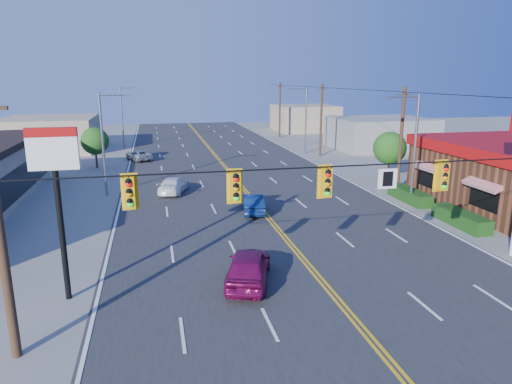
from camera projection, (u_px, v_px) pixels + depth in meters
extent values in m
plane|color=gray|center=(350.00, 316.00, 17.87)|extent=(160.00, 160.00, 0.00)
cube|color=#2D2D30|center=(247.00, 193.00, 36.78)|extent=(20.00, 120.00, 0.06)
cylinder|color=black|center=(358.00, 165.00, 16.41)|extent=(24.00, 0.05, 0.05)
cube|color=white|center=(387.00, 179.00, 16.80)|extent=(0.75, 0.04, 0.75)
cube|color=#D89E0C|center=(130.00, 193.00, 14.84)|extent=(0.55, 0.34, 1.25)
cube|color=#D89E0C|center=(235.00, 187.00, 15.58)|extent=(0.55, 0.34, 1.25)
cube|color=#D89E0C|center=(326.00, 183.00, 16.29)|extent=(0.55, 0.34, 1.25)
cube|color=#D89E0C|center=(443.00, 177.00, 17.29)|extent=(0.55, 0.34, 1.25)
cube|color=#194214|center=(433.00, 206.00, 31.57)|extent=(1.20, 9.00, 0.90)
cylinder|color=black|center=(62.00, 231.00, 18.57)|extent=(0.24, 0.24, 6.00)
cube|color=white|center=(53.00, 153.00, 17.79)|extent=(1.90, 0.30, 1.30)
cylinder|color=gray|center=(415.00, 151.00, 32.49)|extent=(0.20, 0.20, 8.00)
cylinder|color=gray|center=(405.00, 97.00, 31.33)|extent=(2.20, 0.12, 0.12)
cube|color=gray|center=(390.00, 98.00, 31.11)|extent=(0.50, 0.25, 0.15)
cylinder|color=gray|center=(306.00, 121.00, 55.20)|extent=(0.20, 0.20, 8.00)
cylinder|color=gray|center=(298.00, 89.00, 54.04)|extent=(2.20, 0.12, 0.12)
cube|color=gray|center=(289.00, 89.00, 53.81)|extent=(0.50, 0.25, 0.15)
cylinder|color=gray|center=(103.00, 145.00, 35.36)|extent=(0.20, 0.20, 8.00)
cylinder|color=gray|center=(114.00, 95.00, 34.67)|extent=(2.20, 0.12, 0.12)
cube|color=gray|center=(129.00, 95.00, 34.91)|extent=(0.50, 0.25, 0.15)
cylinder|color=gray|center=(122.00, 117.00, 59.96)|extent=(0.20, 0.20, 8.00)
cylinder|color=gray|center=(129.00, 88.00, 59.27)|extent=(2.20, 0.12, 0.12)
cube|color=gray|center=(138.00, 88.00, 59.51)|extent=(0.50, 0.25, 0.15)
cylinder|color=#47301E|center=(401.00, 140.00, 36.48)|extent=(0.28, 0.28, 8.40)
cylinder|color=#47301E|center=(321.00, 120.00, 53.51)|extent=(0.28, 0.28, 8.40)
cylinder|color=#47301E|center=(280.00, 110.00, 70.54)|extent=(0.28, 0.28, 8.40)
cylinder|color=#47301E|center=(388.00, 169.00, 41.31)|extent=(0.20, 0.20, 2.10)
sphere|color=#235B19|center=(390.00, 148.00, 40.85)|extent=(2.94, 2.94, 2.94)
cylinder|color=#47301E|center=(96.00, 158.00, 47.01)|extent=(0.20, 0.20, 2.00)
sphere|color=#235B19|center=(95.00, 141.00, 46.57)|extent=(2.80, 2.80, 2.80)
cube|color=gray|center=(380.00, 133.00, 59.92)|extent=(12.00, 10.00, 4.00)
cube|color=tan|center=(51.00, 134.00, 58.49)|extent=(11.00, 12.00, 4.20)
cube|color=tan|center=(305.00, 118.00, 80.05)|extent=(10.00, 10.00, 4.40)
imported|color=maroon|center=(248.00, 268.00, 20.48)|extent=(3.09, 4.86, 1.54)
imported|color=navy|center=(253.00, 204.00, 31.33)|extent=(1.92, 4.10, 1.30)
imported|color=white|center=(173.00, 186.00, 36.66)|extent=(2.95, 4.69, 1.27)
imported|color=#BCBBC1|center=(139.00, 156.00, 51.17)|extent=(3.37, 4.61, 1.16)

